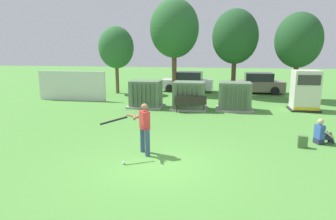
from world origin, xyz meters
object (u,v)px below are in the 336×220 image
object	(u,v)px
sports_ball	(123,163)
seated_spectator	(322,134)
park_bench	(190,103)
batter	(143,126)
generator_enclosure	(305,91)
parked_car_leftmost	(188,82)
parked_car_left_of_center	(257,84)
transformer_west	(146,94)
backpack	(302,142)
transformer_mid_west	(189,96)
transformer_mid_east	(234,97)

from	to	relation	value
sports_ball	seated_spectator	world-z (taller)	seated_spectator
park_bench	batter	distance (m)	7.15
generator_enclosure	parked_car_leftmost	world-z (taller)	generator_enclosure
park_bench	parked_car_left_of_center	bearing A→B (deg)	60.63
transformer_west	sports_ball	world-z (taller)	transformer_west
park_bench	batter	bearing A→B (deg)	-97.47
sports_ball	seated_spectator	size ratio (longest dim) A/B	0.09
seated_spectator	parked_car_left_of_center	xyz separation A→B (m)	(-0.81, 12.97, 0.38)
batter	sports_ball	xyz separation A→B (m)	(-0.40, -0.97, -0.93)
backpack	generator_enclosure	bearing A→B (deg)	75.11
transformer_mid_west	parked_car_leftmost	size ratio (longest dim) A/B	0.49
parked_car_leftmost	transformer_west	bearing A→B (deg)	-104.01
generator_enclosure	transformer_mid_west	bearing A→B (deg)	-173.56
park_bench	parked_car_left_of_center	world-z (taller)	parked_car_left_of_center
transformer_west	parked_car_left_of_center	size ratio (longest dim) A/B	0.50
generator_enclosure	park_bench	size ratio (longest dim) A/B	1.25
backpack	park_bench	bearing A→B (deg)	129.80
transformer_mid_east	batter	size ratio (longest dim) A/B	1.21
transformer_mid_west	sports_ball	bearing A→B (deg)	-97.58
seated_spectator	parked_car_leftmost	size ratio (longest dim) A/B	0.22
transformer_mid_west	parked_car_left_of_center	bearing A→B (deg)	57.12
batter	backpack	world-z (taller)	batter
backpack	sports_ball	bearing A→B (deg)	-156.36
transformer_mid_east	transformer_mid_west	bearing A→B (deg)	-176.64
park_bench	parked_car_leftmost	distance (m)	8.33
batter	parked_car_leftmost	world-z (taller)	batter
transformer_mid_west	parked_car_left_of_center	xyz separation A→B (m)	(4.72, 7.30, -0.04)
backpack	parked_car_left_of_center	world-z (taller)	parked_car_left_of_center
transformer_west	parked_car_leftmost	size ratio (longest dim) A/B	0.49
seated_spectator	backpack	size ratio (longest dim) A/B	2.19
park_bench	transformer_west	bearing A→B (deg)	159.79
transformer_mid_east	parked_car_left_of_center	world-z (taller)	same
park_bench	parked_car_leftmost	xyz separation A→B (m)	(-0.98, 8.27, 0.22)
transformer_mid_east	backpack	bearing A→B (deg)	-71.99
backpack	parked_car_leftmost	distance (m)	14.83
parked_car_left_of_center	seated_spectator	bearing A→B (deg)	-86.41
transformer_mid_east	park_bench	xyz separation A→B (m)	(-2.46, -0.98, -0.25)
transformer_west	parked_car_left_of_center	world-z (taller)	same
generator_enclosure	sports_ball	xyz separation A→B (m)	(-7.75, -9.62, -1.09)
transformer_mid_west	backpack	distance (m)	7.88
transformer_mid_west	batter	distance (m)	7.95
sports_ball	batter	bearing A→B (deg)	67.66
batter	sports_ball	size ratio (longest dim) A/B	19.33
backpack	parked_car_left_of_center	size ratio (longest dim) A/B	0.10
transformer_west	generator_enclosure	size ratio (longest dim) A/B	0.91
seated_spectator	transformer_mid_east	bearing A→B (deg)	116.65
sports_ball	transformer_west	bearing A→B (deg)	99.15
parked_car_leftmost	parked_car_left_of_center	xyz separation A→B (m)	(5.55, -0.15, 0.00)
transformer_mid_west	transformer_mid_east	bearing A→B (deg)	3.36
transformer_mid_east	parked_car_leftmost	xyz separation A→B (m)	(-3.44, 7.29, -0.04)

